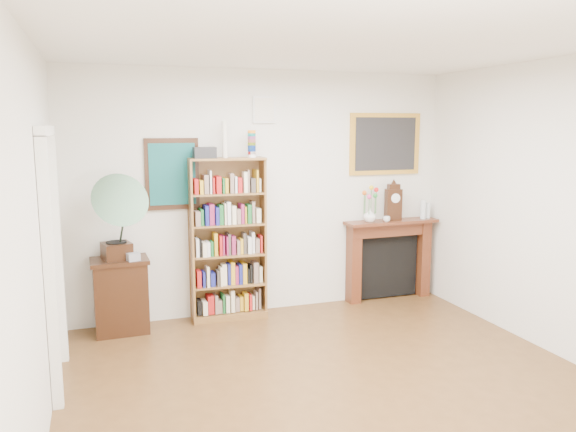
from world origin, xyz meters
The scene contains 15 objects.
room centered at (0.00, 0.00, 1.40)m, with size 4.51×5.01×2.81m.
door_casing centered at (-2.21, 1.20, 1.26)m, with size 0.08×1.02×2.17m.
teal_poster centered at (-1.05, 2.48, 1.65)m, with size 0.58×0.04×0.78m.
small_picture centered at (0.00, 2.48, 2.35)m, with size 0.26×0.04×0.30m.
gilt_painting centered at (1.55, 2.48, 1.95)m, with size 0.95×0.04×0.75m.
bookshelf centered at (-0.47, 2.33, 1.02)m, with size 0.86×0.35×2.10m.
side_cabinet centered at (-1.65, 2.27, 0.40)m, with size 0.58×0.42×0.80m, color black.
fireplace centered at (1.60, 2.41, 0.59)m, with size 1.20×0.31×1.01m.
gramophone centered at (-1.67, 2.13, 1.31)m, with size 0.69×0.79×0.91m.
cd_stack centered at (-1.52, 2.15, 0.84)m, with size 0.12×0.12×0.08m, color #B5B6C2.
mantel_clock centered at (1.62, 2.35, 1.23)m, with size 0.21×0.13×0.45m.
flower_vase centered at (1.29, 2.33, 1.09)m, with size 0.16×0.16×0.16m, color silver.
teacup centered at (1.49, 2.28, 1.05)m, with size 0.09×0.09×0.07m, color silver.
bottle_left centered at (2.03, 2.33, 1.13)m, with size 0.07×0.07×0.24m, color silver.
bottle_right centered at (2.12, 2.37, 1.11)m, with size 0.06×0.06×0.20m, color silver.
Camera 1 is at (-1.84, -3.71, 2.16)m, focal length 35.00 mm.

